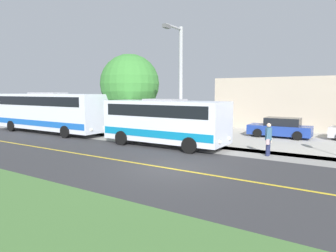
# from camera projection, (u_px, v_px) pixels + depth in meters

# --- Properties ---
(ground_plane) EXTENTS (120.00, 120.00, 0.00)m
(ground_plane) POSITION_uv_depth(u_px,v_px,m) (170.00, 169.00, 13.15)
(ground_plane) COLOR #477238
(road_surface) EXTENTS (8.00, 100.00, 0.01)m
(road_surface) POSITION_uv_depth(u_px,v_px,m) (170.00, 169.00, 13.15)
(road_surface) COLOR #333335
(road_surface) RESTS_ON ground
(sidewalk) EXTENTS (2.40, 100.00, 0.01)m
(sidewalk) POSITION_uv_depth(u_px,v_px,m) (217.00, 149.00, 17.50)
(sidewalk) COLOR gray
(sidewalk) RESTS_ON ground
(parking_lot_surface) EXTENTS (14.00, 36.00, 0.01)m
(parking_lot_surface) POSITION_uv_depth(u_px,v_px,m) (295.00, 138.00, 21.93)
(parking_lot_surface) COLOR #B2ADA3
(parking_lot_surface) RESTS_ON ground
(road_centre_line) EXTENTS (0.16, 100.00, 0.00)m
(road_centre_line) POSITION_uv_depth(u_px,v_px,m) (170.00, 168.00, 13.15)
(road_centre_line) COLOR gold
(road_centre_line) RESTS_ON ground
(shuttle_bus_front) EXTENTS (2.80, 7.95, 2.91)m
(shuttle_bus_front) POSITION_uv_depth(u_px,v_px,m) (165.00, 120.00, 18.53)
(shuttle_bus_front) COLOR silver
(shuttle_bus_front) RESTS_ON ground
(transit_bus_rear) EXTENTS (2.57, 11.30, 3.29)m
(transit_bus_rear) POSITION_uv_depth(u_px,v_px,m) (48.00, 111.00, 24.44)
(transit_bus_rear) COLOR silver
(transit_bus_rear) RESTS_ON ground
(pedestrian_with_bags) EXTENTS (0.72, 0.34, 1.73)m
(pedestrian_with_bags) POSITION_uv_depth(u_px,v_px,m) (268.00, 138.00, 15.70)
(pedestrian_with_bags) COLOR #1E2347
(pedestrian_with_bags) RESTS_ON ground
(street_light_pole) EXTENTS (1.97, 0.24, 7.18)m
(street_light_pole) POSITION_uv_depth(u_px,v_px,m) (180.00, 81.00, 18.04)
(street_light_pole) COLOR #9E9EA3
(street_light_pole) RESTS_ON ground
(parked_car_near) EXTENTS (2.10, 4.44, 1.45)m
(parked_car_near) POSITION_uv_depth(u_px,v_px,m) (280.00, 128.00, 22.15)
(parked_car_near) COLOR navy
(parked_car_near) RESTS_ON ground
(tree_curbside) EXTENTS (4.57, 4.57, 6.25)m
(tree_curbside) POSITION_uv_depth(u_px,v_px,m) (130.00, 84.00, 23.35)
(tree_curbside) COLOR #4C3826
(tree_curbside) RESTS_ON ground
(commercial_building) EXTENTS (10.00, 17.10, 4.63)m
(commercial_building) POSITION_uv_depth(u_px,v_px,m) (318.00, 102.00, 28.99)
(commercial_building) COLOR #B7A893
(commercial_building) RESTS_ON ground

